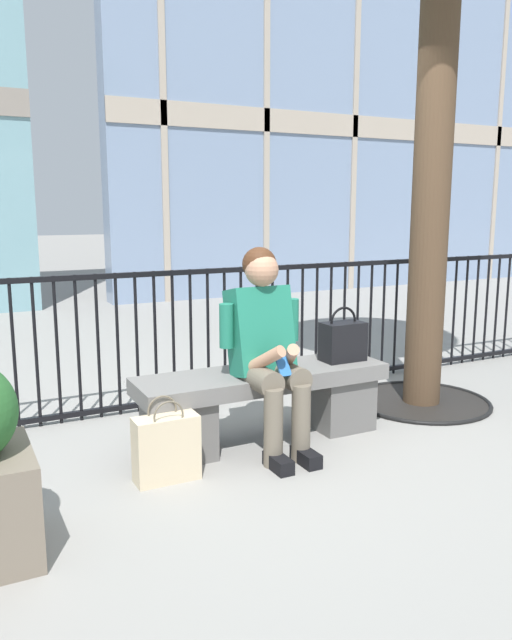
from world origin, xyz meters
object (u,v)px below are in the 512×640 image
object	(u,v)px
stone_bench	(263,398)
handbag_on_bench	(343,341)
seated_person_with_phone	(267,343)
shopping_bag	(166,448)

from	to	relation	value
stone_bench	handbag_on_bench	world-z (taller)	handbag_on_bench
stone_bench	handbag_on_bench	xyz separation A→B (m)	(0.58, -0.01, 0.31)
stone_bench	seated_person_with_phone	bearing A→B (deg)	-108.81
stone_bench	shopping_bag	bearing A→B (deg)	-158.59
stone_bench	seated_person_with_phone	distance (m)	0.40
handbag_on_bench	shopping_bag	world-z (taller)	handbag_on_bench
seated_person_with_phone	handbag_on_bench	distance (m)	0.64
handbag_on_bench	shopping_bag	bearing A→B (deg)	-168.09
handbag_on_bench	shopping_bag	xyz separation A→B (m)	(-1.31, -0.28, -0.40)
handbag_on_bench	shopping_bag	distance (m)	1.40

